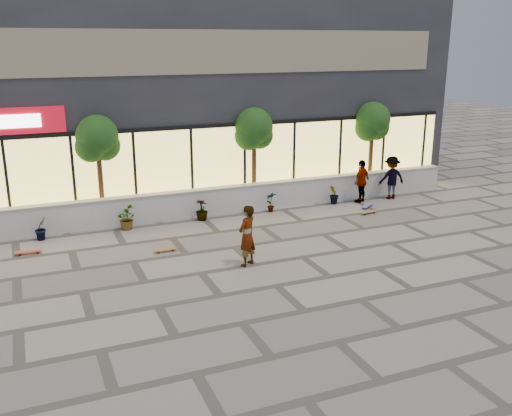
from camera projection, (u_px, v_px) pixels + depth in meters
name	position (u px, v px, depth m)	size (l,w,h in m)	color
ground	(277.00, 286.00, 15.48)	(80.00, 80.00, 0.00)	gray
planter_wall	(200.00, 203.00, 21.54)	(22.00, 0.42, 1.04)	silver
retail_building	(161.00, 91.00, 25.34)	(24.00, 9.17, 8.50)	#26262B
shrub_b	(41.00, 228.00, 18.98)	(0.45, 0.36, 0.81)	#1C3D13
shrub_c	(126.00, 218.00, 20.02)	(0.73, 0.63, 0.81)	#1C3D13
shrub_d	(202.00, 210.00, 21.05)	(0.45, 0.45, 0.81)	#1C3D13
shrub_e	(271.00, 202.00, 22.08)	(0.43, 0.29, 0.81)	#1C3D13
shrub_f	(334.00, 195.00, 23.11)	(0.45, 0.36, 0.81)	#1C3D13
tree_midwest	(97.00, 141.00, 20.17)	(1.60, 1.50, 3.92)	#4C311B
tree_mideast	(254.00, 131.00, 22.38)	(1.60, 1.50, 3.92)	#4C311B
tree_east	(372.00, 124.00, 24.41)	(1.60, 1.50, 3.92)	#4C311B
skater_center	(247.00, 236.00, 16.66)	(0.67, 0.44, 1.84)	white
skater_right_near	(362.00, 181.00, 23.28)	(1.04, 0.43, 1.77)	silver
skater_right_far	(391.00, 178.00, 23.81)	(1.17, 0.67, 1.80)	maroon
skateboard_center	(165.00, 250.00, 17.96)	(0.74, 0.20, 0.09)	brown
skateboard_left	(28.00, 252.00, 17.76)	(0.81, 0.25, 0.10)	red
skateboard_right_near	(369.00, 212.00, 21.89)	(0.77, 0.30, 0.09)	brown
skateboard_right_far	(367.00, 205.00, 22.74)	(0.82, 0.67, 0.10)	#5D57A0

